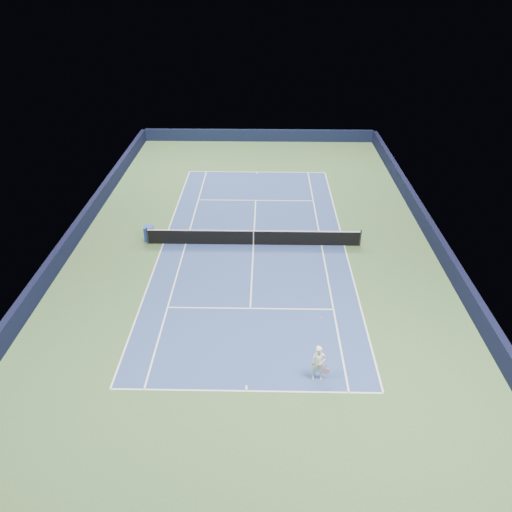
{
  "coord_description": "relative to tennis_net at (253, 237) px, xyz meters",
  "views": [
    {
      "loc": [
        0.69,
        -26.21,
        14.94
      ],
      "look_at": [
        0.21,
        -3.0,
        1.0
      ],
      "focal_mm": 35.0,
      "sensor_mm": 36.0,
      "label": 1
    }
  ],
  "objects": [
    {
      "name": "service_line_far",
      "position": [
        0.0,
        6.4,
        -0.5
      ],
      "size": [
        8.23,
        0.08,
        0.0
      ],
      "primitive_type": "cube",
      "color": "white",
      "rests_on": "ground"
    },
    {
      "name": "center_service_line",
      "position": [
        0.0,
        0.0,
        -0.5
      ],
      "size": [
        0.08,
        12.8,
        0.0
      ],
      "primitive_type": "cube",
      "color": "white",
      "rests_on": "ground"
    },
    {
      "name": "sideline_doubles_left",
      "position": [
        -5.49,
        0.0,
        -0.5
      ],
      "size": [
        0.08,
        23.77,
        0.0
      ],
      "primitive_type": "cube",
      "color": "white",
      "rests_on": "ground"
    },
    {
      "name": "sideline_singles_left",
      "position": [
        -4.12,
        0.0,
        -0.5
      ],
      "size": [
        0.08,
        23.77,
        0.0
      ],
      "primitive_type": "cube",
      "color": "white",
      "rests_on": "ground"
    },
    {
      "name": "tennis_net",
      "position": [
        0.0,
        0.0,
        0.0
      ],
      "size": [
        12.9,
        0.1,
        1.07
      ],
      "color": "black",
      "rests_on": "ground"
    },
    {
      "name": "sideline_singles_right",
      "position": [
        4.12,
        0.0,
        -0.5
      ],
      "size": [
        0.08,
        23.77,
        0.0
      ],
      "primitive_type": "cube",
      "color": "white",
      "rests_on": "ground"
    },
    {
      "name": "center_mark_near",
      "position": [
        0.0,
        -11.73,
        -0.5
      ],
      "size": [
        0.08,
        0.3,
        0.0
      ],
      "primitive_type": "cube",
      "color": "white",
      "rests_on": "ground"
    },
    {
      "name": "baseline_near",
      "position": [
        0.0,
        -11.88,
        -0.5
      ],
      "size": [
        10.97,
        0.08,
        0.0
      ],
      "primitive_type": "cube",
      "color": "white",
      "rests_on": "ground"
    },
    {
      "name": "service_line_near",
      "position": [
        0.0,
        -6.4,
        -0.5
      ],
      "size": [
        8.23,
        0.08,
        0.0
      ],
      "primitive_type": "cube",
      "color": "white",
      "rests_on": "ground"
    },
    {
      "name": "court_surface",
      "position": [
        0.0,
        0.0,
        -0.5
      ],
      "size": [
        10.97,
        23.77,
        0.01
      ],
      "primitive_type": "cube",
      "color": "navy",
      "rests_on": "ground"
    },
    {
      "name": "ground",
      "position": [
        0.0,
        0.0,
        -0.5
      ],
      "size": [
        40.0,
        40.0,
        0.0
      ],
      "primitive_type": "plane",
      "color": "#3C5B31",
      "rests_on": "ground"
    },
    {
      "name": "tennis_player",
      "position": [
        2.91,
        -11.12,
        0.33
      ],
      "size": [
        0.79,
        1.26,
        2.42
      ],
      "color": "white",
      "rests_on": "ground"
    },
    {
      "name": "center_mark_far",
      "position": [
        0.0,
        11.73,
        -0.5
      ],
      "size": [
        0.08,
        0.3,
        0.0
      ],
      "primitive_type": "cube",
      "color": "white",
      "rests_on": "ground"
    },
    {
      "name": "wall_far",
      "position": [
        0.0,
        19.82,
        0.05
      ],
      "size": [
        22.0,
        0.35,
        1.1
      ],
      "primitive_type": "cube",
      "color": "black",
      "rests_on": "ground"
    },
    {
      "name": "wall_right",
      "position": [
        10.82,
        0.0,
        0.05
      ],
      "size": [
        0.35,
        40.0,
        1.1
      ],
      "primitive_type": "cube",
      "color": "black",
      "rests_on": "ground"
    },
    {
      "name": "wall_left",
      "position": [
        -10.82,
        0.0,
        0.05
      ],
      "size": [
        0.35,
        40.0,
        1.1
      ],
      "primitive_type": "cube",
      "color": "black",
      "rests_on": "ground"
    },
    {
      "name": "sponsor_cube",
      "position": [
        -6.4,
        0.45,
        -0.04
      ],
      "size": [
        0.64,
        0.57,
        0.93
      ],
      "color": "#1C3CAD",
      "rests_on": "ground"
    },
    {
      "name": "baseline_far",
      "position": [
        0.0,
        11.88,
        -0.5
      ],
      "size": [
        10.97,
        0.08,
        0.0
      ],
      "primitive_type": "cube",
      "color": "white",
      "rests_on": "ground"
    },
    {
      "name": "sideline_doubles_right",
      "position": [
        5.49,
        0.0,
        -0.5
      ],
      "size": [
        0.08,
        23.77,
        0.0
      ],
      "primitive_type": "cube",
      "color": "white",
      "rests_on": "ground"
    }
  ]
}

